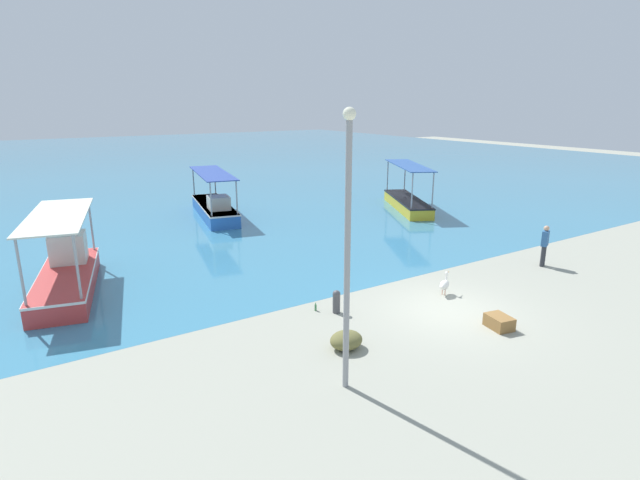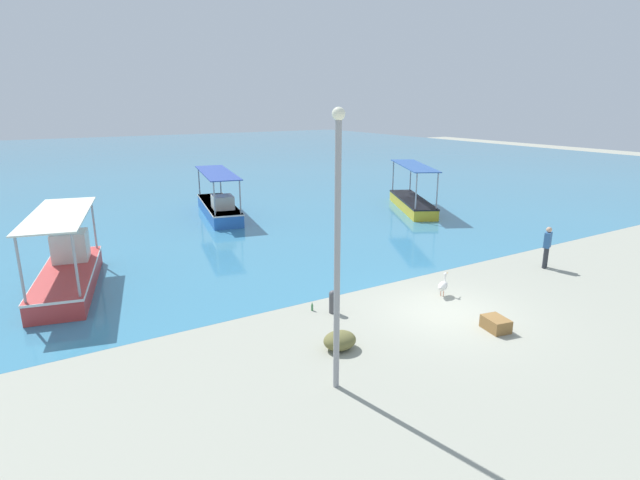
{
  "view_description": "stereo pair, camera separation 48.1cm",
  "coord_description": "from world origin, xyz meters",
  "px_view_note": "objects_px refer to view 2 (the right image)",
  "views": [
    {
      "loc": [
        -11.42,
        -10.19,
        6.47
      ],
      "look_at": [
        -0.99,
        5.99,
        1.12
      ],
      "focal_mm": 28.0,
      "sensor_mm": 36.0,
      "label": 1
    },
    {
      "loc": [
        -11.01,
        -10.44,
        6.47
      ],
      "look_at": [
        -0.99,
        5.99,
        1.12
      ],
      "focal_mm": 28.0,
      "sensor_mm": 36.0,
      "label": 2
    }
  ],
  "objects_px": {
    "pelican": "(443,286)",
    "mooring_bollard": "(333,301)",
    "net_pile": "(340,340)",
    "glass_bottle": "(312,307)",
    "fisherman_standing": "(547,246)",
    "cargo_crate": "(496,324)",
    "fishing_boat_center": "(219,206)",
    "fishing_boat_near_right": "(68,271)",
    "lamp_post": "(337,241)",
    "fishing_boat_outer": "(412,201)"
  },
  "relations": [
    {
      "from": "pelican",
      "to": "net_pile",
      "type": "height_order",
      "value": "pelican"
    },
    {
      "from": "fishing_boat_outer",
      "to": "fishing_boat_center",
      "type": "relative_size",
      "value": 0.92
    },
    {
      "from": "fishing_boat_near_right",
      "to": "net_pile",
      "type": "distance_m",
      "value": 10.63
    },
    {
      "from": "fishing_boat_near_right",
      "to": "fishing_boat_outer",
      "type": "xyz_separation_m",
      "value": [
        19.6,
        3.83,
        -0.11
      ]
    },
    {
      "from": "fishing_boat_near_right",
      "to": "fishing_boat_center",
      "type": "height_order",
      "value": "fishing_boat_near_right"
    },
    {
      "from": "lamp_post",
      "to": "glass_bottle",
      "type": "relative_size",
      "value": 23.62
    },
    {
      "from": "pelican",
      "to": "lamp_post",
      "type": "xyz_separation_m",
      "value": [
        -6.25,
        -2.84,
        3.18
      ]
    },
    {
      "from": "fishing_boat_near_right",
      "to": "cargo_crate",
      "type": "relative_size",
      "value": 8.16
    },
    {
      "from": "fishing_boat_outer",
      "to": "lamp_post",
      "type": "xyz_separation_m",
      "value": [
        -14.94,
        -14.26,
        3.02
      ]
    },
    {
      "from": "fishing_boat_near_right",
      "to": "pelican",
      "type": "bearing_deg",
      "value": -34.82
    },
    {
      "from": "fishing_boat_outer",
      "to": "lamp_post",
      "type": "bearing_deg",
      "value": -136.35
    },
    {
      "from": "fishing_boat_center",
      "to": "fisherman_standing",
      "type": "distance_m",
      "value": 17.62
    },
    {
      "from": "fisherman_standing",
      "to": "glass_bottle",
      "type": "relative_size",
      "value": 6.26
    },
    {
      "from": "fishing_boat_center",
      "to": "glass_bottle",
      "type": "height_order",
      "value": "fishing_boat_center"
    },
    {
      "from": "lamp_post",
      "to": "mooring_bollard",
      "type": "relative_size",
      "value": 8.45
    },
    {
      "from": "fishing_boat_center",
      "to": "lamp_post",
      "type": "relative_size",
      "value": 1.12
    },
    {
      "from": "net_pile",
      "to": "glass_bottle",
      "type": "xyz_separation_m",
      "value": [
        0.67,
        2.6,
        -0.14
      ]
    },
    {
      "from": "fishing_boat_outer",
      "to": "pelican",
      "type": "xyz_separation_m",
      "value": [
        -8.69,
        -11.41,
        -0.16
      ]
    },
    {
      "from": "pelican",
      "to": "cargo_crate",
      "type": "bearing_deg",
      "value": -102.38
    },
    {
      "from": "mooring_bollard",
      "to": "glass_bottle",
      "type": "xyz_separation_m",
      "value": [
        -0.47,
        0.49,
        -0.3
      ]
    },
    {
      "from": "pelican",
      "to": "net_pile",
      "type": "xyz_separation_m",
      "value": [
        -5.15,
        -1.35,
        -0.13
      ]
    },
    {
      "from": "fishing_boat_outer",
      "to": "net_pile",
      "type": "bearing_deg",
      "value": -137.34
    },
    {
      "from": "fishing_boat_near_right",
      "to": "lamp_post",
      "type": "bearing_deg",
      "value": -65.95
    },
    {
      "from": "fishing_boat_center",
      "to": "net_pile",
      "type": "height_order",
      "value": "fishing_boat_center"
    },
    {
      "from": "pelican",
      "to": "net_pile",
      "type": "bearing_deg",
      "value": -165.36
    },
    {
      "from": "net_pile",
      "to": "fisherman_standing",
      "type": "bearing_deg",
      "value": 7.41
    },
    {
      "from": "fishing_boat_near_right",
      "to": "fishing_boat_center",
      "type": "xyz_separation_m",
      "value": [
        8.71,
        8.23,
        -0.05
      ]
    },
    {
      "from": "fishing_boat_near_right",
      "to": "cargo_crate",
      "type": "height_order",
      "value": "fishing_boat_near_right"
    },
    {
      "from": "fisherman_standing",
      "to": "pelican",
      "type": "bearing_deg",
      "value": -179.32
    },
    {
      "from": "mooring_bollard",
      "to": "net_pile",
      "type": "xyz_separation_m",
      "value": [
        -1.14,
        -2.11,
        -0.16
      ]
    },
    {
      "from": "lamp_post",
      "to": "fisherman_standing",
      "type": "height_order",
      "value": "lamp_post"
    },
    {
      "from": "mooring_bollard",
      "to": "fishing_boat_near_right",
      "type": "bearing_deg",
      "value": 135.32
    },
    {
      "from": "fishing_boat_outer",
      "to": "mooring_bollard",
      "type": "bearing_deg",
      "value": -140.05
    },
    {
      "from": "lamp_post",
      "to": "glass_bottle",
      "type": "xyz_separation_m",
      "value": [
        1.76,
        4.1,
        -3.45
      ]
    },
    {
      "from": "fishing_boat_center",
      "to": "lamp_post",
      "type": "height_order",
      "value": "lamp_post"
    },
    {
      "from": "pelican",
      "to": "mooring_bollard",
      "type": "height_order",
      "value": "pelican"
    },
    {
      "from": "fishing_boat_outer",
      "to": "pelican",
      "type": "height_order",
      "value": "fishing_boat_outer"
    },
    {
      "from": "mooring_bollard",
      "to": "net_pile",
      "type": "height_order",
      "value": "mooring_bollard"
    },
    {
      "from": "pelican",
      "to": "cargo_crate",
      "type": "relative_size",
      "value": 1.03
    },
    {
      "from": "pelican",
      "to": "fisherman_standing",
      "type": "xyz_separation_m",
      "value": [
        5.72,
        0.07,
        0.53
      ]
    },
    {
      "from": "fishing_boat_near_right",
      "to": "net_pile",
      "type": "bearing_deg",
      "value": -57.2
    },
    {
      "from": "pelican",
      "to": "glass_bottle",
      "type": "relative_size",
      "value": 2.96
    },
    {
      "from": "pelican",
      "to": "glass_bottle",
      "type": "distance_m",
      "value": 4.67
    },
    {
      "from": "fishing_boat_outer",
      "to": "pelican",
      "type": "relative_size",
      "value": 8.15
    },
    {
      "from": "pelican",
      "to": "net_pile",
      "type": "relative_size",
      "value": 0.87
    },
    {
      "from": "fishing_boat_near_right",
      "to": "fishing_boat_outer",
      "type": "distance_m",
      "value": 19.97
    },
    {
      "from": "fisherman_standing",
      "to": "glass_bottle",
      "type": "distance_m",
      "value": 10.31
    },
    {
      "from": "fisherman_standing",
      "to": "net_pile",
      "type": "distance_m",
      "value": 10.99
    },
    {
      "from": "fishing_boat_near_right",
      "to": "lamp_post",
      "type": "height_order",
      "value": "lamp_post"
    },
    {
      "from": "net_pile",
      "to": "cargo_crate",
      "type": "bearing_deg",
      "value": -17.39
    }
  ]
}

